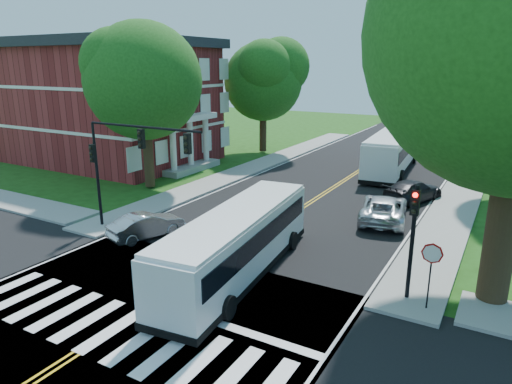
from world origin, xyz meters
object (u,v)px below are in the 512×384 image
Objects in this scene: bus_lead at (238,242)px; signal_ne at (413,228)px; dark_sedan at (413,191)px; bus_follow at (392,151)px; hatchback at (147,225)px; suv at (384,208)px; signal_nw at (126,153)px.

signal_ne is at bearing -175.61° from bus_lead.
bus_follow is at bearing -45.67° from dark_sedan.
suv reaches higher than hatchback.
bus_follow reaches higher than hatchback.
suv is at bearing 97.57° from bus_follow.
signal_nw reaches higher than hatchback.
signal_ne reaches higher than suv.
signal_nw reaches higher than signal_ne.
bus_follow is (-5.91, 21.67, -1.27)m from signal_ne.
suv is at bearing -115.56° from bus_lead.
bus_follow is at bearing -88.56° from suv.
signal_ne is 0.35× the size of bus_follow.
bus_lead is (7.34, -1.24, -2.88)m from signal_nw.
dark_sedan is at bearing 49.65° from signal_nw.
signal_ne is at bearing 100.90° from bus_follow.
suv is 4.82m from dark_sedan.
signal_nw is 1.62× the size of signal_ne.
signal_nw is at bearing -179.95° from signal_ne.
signal_nw reaches higher than dark_sedan.
signal_ne is 1.12× the size of hatchback.
signal_ne is 13.32m from hatchback.
dark_sedan is at bearing 100.59° from signal_ne.
bus_lead is at bearing -169.46° from signal_ne.
signal_ne is 0.40× the size of bus_lead.
bus_lead is (-6.72, -1.25, -1.47)m from signal_ne.
bus_lead is 10.66m from suv.
signal_nw is at bearing -15.73° from bus_lead.
bus_follow is at bearing 105.25° from signal_ne.
bus_follow reaches higher than dark_sedan.
hatchback is 17.13m from dark_sedan.
bus_lead reaches higher than dark_sedan.
dark_sedan is (0.65, 4.77, -0.03)m from suv.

